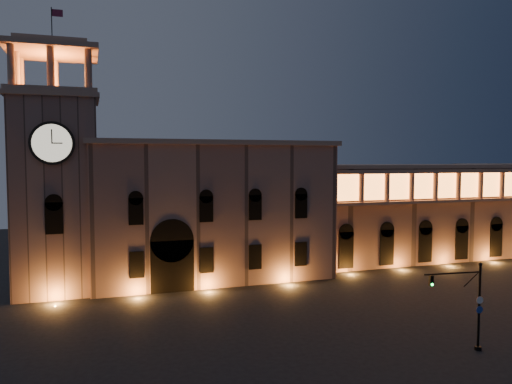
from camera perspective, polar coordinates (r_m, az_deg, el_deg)
ground at (r=46.57m, az=3.92°, el=-15.42°), size 160.00×160.00×0.00m
government_building at (r=64.62m, az=-5.22°, el=-2.06°), size 30.80×12.80×17.60m
clock_tower at (r=61.78m, az=-21.90°, el=0.89°), size 9.80×9.80×32.40m
colonnade_wing at (r=81.35m, az=18.50°, el=-2.06°), size 40.60×11.50×14.50m
traffic_light at (r=44.01m, az=23.22°, el=-11.79°), size 5.15×0.89×7.09m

